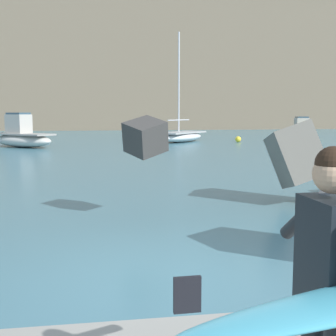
{
  "coord_description": "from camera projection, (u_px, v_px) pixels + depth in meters",
  "views": [
    {
      "loc": [
        -0.87,
        -5.96,
        2.18
      ],
      "look_at": [
        0.18,
        0.5,
        1.4
      ],
      "focal_mm": 49.31,
      "sensor_mm": 36.0,
      "label": 1
    }
  ],
  "objects": [
    {
      "name": "boat_near_left",
      "position": [
        22.0,
        137.0,
        29.31
      ],
      "size": [
        4.7,
        4.45,
        2.2
      ],
      "color": "beige",
      "rests_on": "ground"
    },
    {
      "name": "station_building_central",
      "position": [
        83.0,
        5.0,
        81.19
      ],
      "size": [
        6.47,
        5.42,
        4.8
      ],
      "color": "silver",
      "rests_on": "headland_bluff"
    },
    {
      "name": "boat_near_centre",
      "position": [
        181.0,
        136.0,
        34.67
      ],
      "size": [
        4.89,
        5.3,
        8.03
      ],
      "color": "white",
      "rests_on": "ground"
    },
    {
      "name": "mooring_buoy_middle",
      "position": [
        301.0,
        137.0,
        37.14
      ],
      "size": [
        0.44,
        0.44,
        0.44
      ],
      "color": "silver",
      "rests_on": "ground"
    },
    {
      "name": "ground_plane",
      "position": [
        161.0,
        275.0,
        6.24
      ],
      "size": [
        400.0,
        400.0,
        0.0
      ],
      "primitive_type": "plane",
      "color": "#42707F"
    },
    {
      "name": "boat_near_right",
      "position": [
        300.0,
        132.0,
        37.5
      ],
      "size": [
        2.79,
        5.29,
        1.89
      ],
      "color": "#EAC64C",
      "rests_on": "ground"
    },
    {
      "name": "mooring_buoy_outer",
      "position": [
        163.0,
        140.0,
        33.95
      ],
      "size": [
        0.44,
        0.44,
        0.44
      ],
      "color": "yellow",
      "rests_on": "ground"
    },
    {
      "name": "headland_bluff",
      "position": [
        132.0,
        70.0,
        77.66
      ],
      "size": [
        92.09,
        42.7,
        18.63
      ],
      "color": "#756651",
      "rests_on": "ground"
    },
    {
      "name": "station_building_west",
      "position": [
        69.0,
        1.0,
        80.16
      ],
      "size": [
        6.9,
        8.09,
        5.72
      ],
      "color": "silver",
      "rests_on": "headland_bluff"
    },
    {
      "name": "mooring_buoy_inner",
      "position": [
        238.0,
        139.0,
        34.43
      ],
      "size": [
        0.44,
        0.44,
        0.44
      ],
      "color": "yellow",
      "rests_on": "ground"
    },
    {
      "name": "breakwater_jetty",
      "position": [
        194.0,
        165.0,
        8.41
      ],
      "size": [
        32.3,
        8.05,
        2.7
      ],
      "color": "#605B56",
      "rests_on": "ground"
    }
  ]
}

